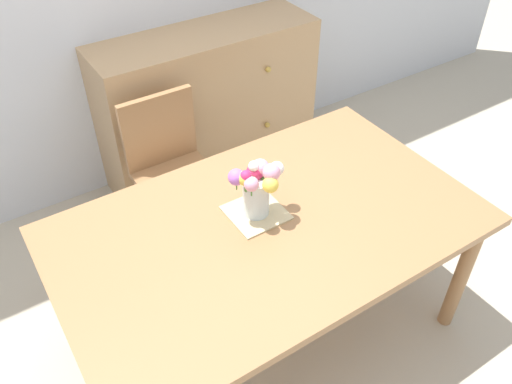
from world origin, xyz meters
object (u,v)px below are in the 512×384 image
object	(u,v)px
dresser	(209,106)
flower_vase	(257,185)
dining_table	(268,236)
chair_far	(171,164)

from	to	relation	value
dresser	flower_vase	size ratio (longest dim) A/B	5.20
dining_table	flower_vase	world-z (taller)	flower_vase
dining_table	chair_far	size ratio (longest dim) A/B	1.99
dresser	chair_far	bearing A→B (deg)	-137.47
chair_far	dresser	distance (m)	0.66
dresser	flower_vase	world-z (taller)	flower_vase
dresser	dining_table	bearing A→B (deg)	-108.11
chair_far	dresser	world-z (taller)	dresser
dining_table	flower_vase	size ratio (longest dim) A/B	6.61
dining_table	chair_far	world-z (taller)	chair_far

